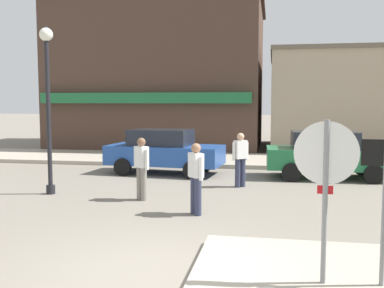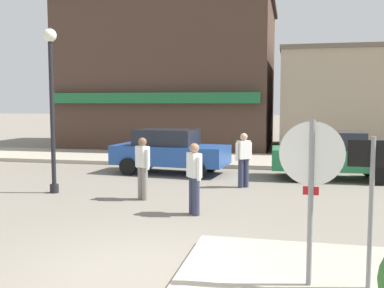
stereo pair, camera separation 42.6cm
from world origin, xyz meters
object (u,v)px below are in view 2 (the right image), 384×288
object	(u,v)px
parked_car_second	(333,155)
parked_car_nearest	(170,151)
lamp_post	(51,86)
pedestrian_kerb_side	(143,166)
stop_sign	(311,181)
one_way_sign	(371,197)
pedestrian_crossing_far	(194,176)
pedestrian_crossing_near	(244,158)

from	to	relation	value
parked_car_second	parked_car_nearest	bearing A→B (deg)	179.67
parked_car_nearest	lamp_post	bearing A→B (deg)	-119.29
pedestrian_kerb_side	stop_sign	bearing A→B (deg)	-51.85
parked_car_second	pedestrian_kerb_side	size ratio (longest dim) A/B	2.51
one_way_sign	pedestrian_crossing_far	world-z (taller)	one_way_sign
stop_sign	parked_car_second	bearing A→B (deg)	83.17
stop_sign	lamp_post	world-z (taller)	lamp_post
stop_sign	parked_car_nearest	world-z (taller)	stop_sign
one_way_sign	pedestrian_kerb_side	bearing A→B (deg)	133.23
pedestrian_crossing_far	pedestrian_kerb_side	size ratio (longest dim) A/B	1.00
parked_car_second	pedestrian_crossing_near	world-z (taller)	pedestrian_crossing_near
one_way_sign	lamp_post	size ratio (longest dim) A/B	0.46
one_way_sign	pedestrian_crossing_far	bearing A→B (deg)	129.29
one_way_sign	parked_car_nearest	bearing A→B (deg)	119.04
parked_car_second	pedestrian_kerb_side	xyz separation A→B (m)	(-5.09, -4.25, 0.06)
one_way_sign	pedestrian_crossing_near	bearing A→B (deg)	107.93
pedestrian_crossing_far	pedestrian_kerb_side	distance (m)	2.05
stop_sign	one_way_sign	xyz separation A→B (m)	(0.74, 0.05, -0.19)
pedestrian_crossing_near	pedestrian_crossing_far	world-z (taller)	same
one_way_sign	parked_car_nearest	distance (m)	10.64
stop_sign	pedestrian_crossing_far	bearing A→B (deg)	121.58
lamp_post	parked_car_nearest	distance (m)	5.05
one_way_sign	parked_car_second	size ratio (longest dim) A/B	0.52
one_way_sign	parked_car_nearest	size ratio (longest dim) A/B	0.50
pedestrian_kerb_side	pedestrian_crossing_near	bearing A→B (deg)	43.00
parked_car_nearest	pedestrian_crossing_far	size ratio (longest dim) A/B	2.58
parked_car_second	pedestrian_crossing_far	distance (m)	6.49
pedestrian_kerb_side	parked_car_second	bearing A→B (deg)	39.87
pedestrian_crossing_near	pedestrian_kerb_side	size ratio (longest dim) A/B	1.00
parked_car_second	pedestrian_crossing_near	size ratio (longest dim) A/B	2.51
parked_car_second	pedestrian_kerb_side	distance (m)	6.63
parked_car_nearest	pedestrian_kerb_side	size ratio (longest dim) A/B	2.58
parked_car_nearest	pedestrian_crossing_far	bearing A→B (deg)	-69.41
parked_car_nearest	pedestrian_crossing_far	xyz separation A→B (m)	(2.08, -5.52, 0.06)
one_way_sign	pedestrian_crossing_near	world-z (taller)	one_way_sign
pedestrian_crossing_far	pedestrian_kerb_side	bearing A→B (deg)	142.63
lamp_post	pedestrian_crossing_far	world-z (taller)	lamp_post
lamp_post	pedestrian_crossing_far	bearing A→B (deg)	-19.61
stop_sign	pedestrian_crossing_near	distance (m)	7.47
stop_sign	pedestrian_kerb_side	bearing A→B (deg)	128.15
stop_sign	one_way_sign	bearing A→B (deg)	3.49
stop_sign	pedestrian_kerb_side	size ratio (longest dim) A/B	1.43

